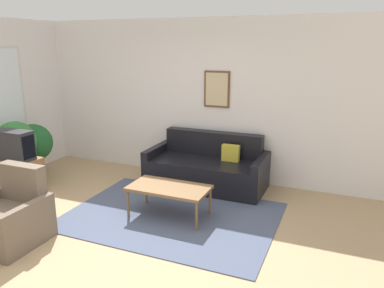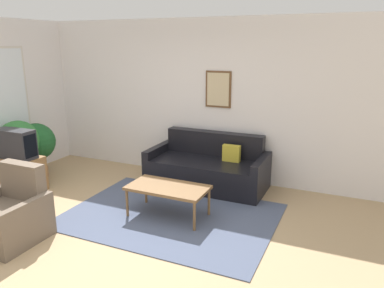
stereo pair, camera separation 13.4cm
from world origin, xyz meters
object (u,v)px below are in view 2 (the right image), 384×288
object	(u,v)px
tv	(15,144)
armchair	(9,216)
couch	(208,168)
coffee_table	(168,189)
potted_plant_tall	(19,143)

from	to	relation	value
tv	armchair	size ratio (longest dim) A/B	0.74
couch	armchair	size ratio (longest dim) A/B	2.17
tv	armchair	distance (m)	1.69
coffee_table	armchair	bearing A→B (deg)	-137.69
couch	coffee_table	xyz separation A→B (m)	(-0.07, -1.27, 0.10)
couch	coffee_table	size ratio (longest dim) A/B	1.78
couch	potted_plant_tall	world-z (taller)	potted_plant_tall
armchair	potted_plant_tall	xyz separation A→B (m)	(-1.41, 1.45, 0.40)
couch	coffee_table	distance (m)	1.28
potted_plant_tall	couch	bearing A→B (deg)	21.23
armchair	couch	bearing A→B (deg)	56.80
tv	coffee_table	bearing A→B (deg)	3.69
armchair	potted_plant_tall	size ratio (longest dim) A/B	0.83
armchair	potted_plant_tall	bearing A→B (deg)	131.32
tv	potted_plant_tall	size ratio (longest dim) A/B	0.62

